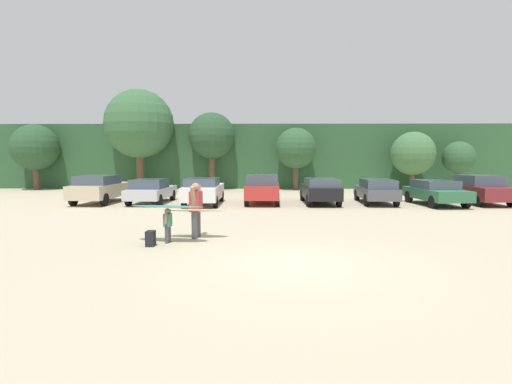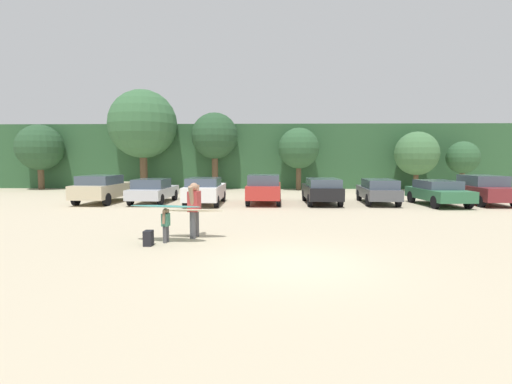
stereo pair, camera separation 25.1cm
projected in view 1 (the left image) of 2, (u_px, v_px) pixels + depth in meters
ground_plane at (296, 264)px, 9.88m from camera, size 120.00×120.00×0.00m
hillside_ridge at (270, 157)px, 39.28m from camera, size 108.00×12.00×5.35m
tree_far_right at (35, 148)px, 32.33m from camera, size 3.69×3.69×5.25m
tree_far_left at (139, 124)px, 32.14m from camera, size 5.46×5.46×7.99m
tree_ridge_back at (212, 136)px, 32.45m from camera, size 3.72×3.72×6.20m
tree_center_left at (296, 149)px, 32.00m from camera, size 3.24×3.24×4.94m
tree_right at (413, 154)px, 31.46m from camera, size 3.39×3.39×4.60m
tree_center_right at (459, 158)px, 31.09m from camera, size 2.46×2.46×3.83m
parked_car_champagne at (101, 188)px, 22.95m from camera, size 2.27×4.62×1.59m
parked_car_silver at (151, 190)px, 22.91m from camera, size 2.00×4.44×1.39m
parked_car_white at (203, 190)px, 22.19m from camera, size 1.89×4.40×1.50m
parked_car_red at (263, 189)px, 22.69m from camera, size 1.98×4.31×1.65m
parked_car_black at (320, 190)px, 22.56m from camera, size 1.85×4.41×1.45m
parked_car_dark_gray at (376, 190)px, 22.66m from camera, size 1.97×4.49×1.39m
parked_car_forest_green at (436, 192)px, 21.99m from camera, size 2.22×4.40×1.35m
parked_car_maroon at (480, 189)px, 22.67m from camera, size 1.97×4.46×1.60m
person_adult at (196, 207)px, 13.03m from camera, size 0.39×0.84×1.79m
person_child at (168, 223)px, 12.28m from camera, size 0.23×0.44×1.06m
surfboard_cream at (194, 211)px, 12.97m from camera, size 2.04×0.65×0.19m
surfboard_teal at (167, 206)px, 12.27m from camera, size 2.34×0.96×0.14m
backpack_dropped at (151, 238)px, 11.85m from camera, size 0.24×0.34×0.45m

